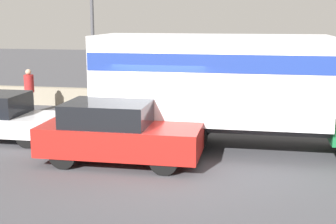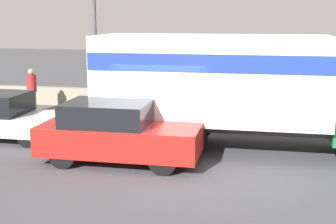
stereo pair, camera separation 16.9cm
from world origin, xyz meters
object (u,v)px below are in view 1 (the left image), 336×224
object	(u,v)px
street_lamp	(92,0)
box_truck	(236,82)
car_hatchback	(117,133)
pedestrian	(29,90)

from	to	relation	value
street_lamp	box_truck	world-z (taller)	street_lamp
street_lamp	box_truck	bearing A→B (deg)	-39.88
street_lamp	car_hatchback	bearing A→B (deg)	-66.13
street_lamp	pedestrian	xyz separation A→B (m)	(-2.20, -1.37, -3.50)
street_lamp	box_truck	size ratio (longest dim) A/B	0.91
box_truck	car_hatchback	distance (m)	3.68
pedestrian	street_lamp	bearing A→B (deg)	31.86
street_lamp	pedestrian	size ratio (longest dim) A/B	4.42
pedestrian	box_truck	bearing A→B (deg)	-23.96
box_truck	car_hatchback	bearing A→B (deg)	-146.75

